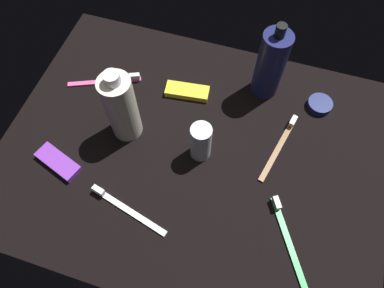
{
  "coord_description": "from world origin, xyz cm",
  "views": [
    {
      "loc": [
        10.28,
        -32.84,
        68.18
      ],
      "look_at": [
        0.0,
        0.0,
        3.0
      ],
      "focal_mm": 32.21,
      "sensor_mm": 36.0,
      "label": 1
    }
  ],
  "objects_px": {
    "toothbrush_brown": "(281,144)",
    "cream_tin_left": "(320,104)",
    "bodywash_bottle": "(121,107)",
    "toothbrush_white": "(124,207)",
    "toothbrush_green": "(287,235)",
    "toothbrush_pink": "(109,80)",
    "lotion_bottle": "(270,64)",
    "snack_bar_yellow": "(187,91)",
    "snack_bar_purple": "(58,162)",
    "deodorant_stick": "(200,144)"
  },
  "relations": [
    {
      "from": "toothbrush_pink",
      "to": "cream_tin_left",
      "type": "relative_size",
      "value": 2.97
    },
    {
      "from": "toothbrush_brown",
      "to": "toothbrush_green",
      "type": "height_order",
      "value": "same"
    },
    {
      "from": "toothbrush_brown",
      "to": "toothbrush_white",
      "type": "xyz_separation_m",
      "value": [
        -0.28,
        -0.24,
        0.0
      ]
    },
    {
      "from": "lotion_bottle",
      "to": "snack_bar_purple",
      "type": "height_order",
      "value": "lotion_bottle"
    },
    {
      "from": "bodywash_bottle",
      "to": "deodorant_stick",
      "type": "distance_m",
      "value": 0.18
    },
    {
      "from": "snack_bar_purple",
      "to": "snack_bar_yellow",
      "type": "bearing_deg",
      "value": 70.38
    },
    {
      "from": "toothbrush_brown",
      "to": "cream_tin_left",
      "type": "relative_size",
      "value": 3.1
    },
    {
      "from": "toothbrush_brown",
      "to": "cream_tin_left",
      "type": "xyz_separation_m",
      "value": [
        0.07,
        0.13,
        0.0
      ]
    },
    {
      "from": "toothbrush_pink",
      "to": "snack_bar_purple",
      "type": "distance_m",
      "value": 0.24
    },
    {
      "from": "toothbrush_pink",
      "to": "toothbrush_brown",
      "type": "bearing_deg",
      "value": -6.42
    },
    {
      "from": "bodywash_bottle",
      "to": "snack_bar_yellow",
      "type": "height_order",
      "value": "bodywash_bottle"
    },
    {
      "from": "deodorant_stick",
      "to": "snack_bar_yellow",
      "type": "distance_m",
      "value": 0.17
    },
    {
      "from": "toothbrush_green",
      "to": "snack_bar_purple",
      "type": "relative_size",
      "value": 1.56
    },
    {
      "from": "toothbrush_green",
      "to": "snack_bar_yellow",
      "type": "bearing_deg",
      "value": 137.08
    },
    {
      "from": "toothbrush_pink",
      "to": "snack_bar_purple",
      "type": "height_order",
      "value": "toothbrush_pink"
    },
    {
      "from": "toothbrush_green",
      "to": "snack_bar_yellow",
      "type": "relative_size",
      "value": 1.56
    },
    {
      "from": "toothbrush_green",
      "to": "toothbrush_white",
      "type": "relative_size",
      "value": 0.91
    },
    {
      "from": "bodywash_bottle",
      "to": "toothbrush_white",
      "type": "relative_size",
      "value": 1.09
    },
    {
      "from": "toothbrush_white",
      "to": "toothbrush_green",
      "type": "bearing_deg",
      "value": 7.58
    },
    {
      "from": "snack_bar_purple",
      "to": "toothbrush_green",
      "type": "bearing_deg",
      "value": 18.02
    },
    {
      "from": "toothbrush_white",
      "to": "bodywash_bottle",
      "type": "bearing_deg",
      "value": 110.16
    },
    {
      "from": "lotion_bottle",
      "to": "bodywash_bottle",
      "type": "distance_m",
      "value": 0.34
    },
    {
      "from": "bodywash_bottle",
      "to": "snack_bar_yellow",
      "type": "distance_m",
      "value": 0.19
    },
    {
      "from": "bodywash_bottle",
      "to": "deodorant_stick",
      "type": "bearing_deg",
      "value": -4.12
    },
    {
      "from": "cream_tin_left",
      "to": "snack_bar_purple",
      "type": "bearing_deg",
      "value": -148.46
    },
    {
      "from": "bodywash_bottle",
      "to": "cream_tin_left",
      "type": "xyz_separation_m",
      "value": [
        0.41,
        0.19,
        -0.08
      ]
    },
    {
      "from": "deodorant_stick",
      "to": "toothbrush_brown",
      "type": "xyz_separation_m",
      "value": [
        0.17,
        0.07,
        -0.04
      ]
    },
    {
      "from": "toothbrush_brown",
      "to": "cream_tin_left",
      "type": "bearing_deg",
      "value": 62.38
    },
    {
      "from": "cream_tin_left",
      "to": "toothbrush_white",
      "type": "bearing_deg",
      "value": -132.99
    },
    {
      "from": "lotion_bottle",
      "to": "deodorant_stick",
      "type": "distance_m",
      "value": 0.24
    },
    {
      "from": "lotion_bottle",
      "to": "cream_tin_left",
      "type": "relative_size",
      "value": 3.51
    },
    {
      "from": "toothbrush_white",
      "to": "snack_bar_yellow",
      "type": "bearing_deg",
      "value": 83.82
    },
    {
      "from": "deodorant_stick",
      "to": "bodywash_bottle",
      "type": "bearing_deg",
      "value": 175.88
    },
    {
      "from": "bodywash_bottle",
      "to": "snack_bar_purple",
      "type": "distance_m",
      "value": 0.19
    },
    {
      "from": "lotion_bottle",
      "to": "toothbrush_pink",
      "type": "distance_m",
      "value": 0.39
    },
    {
      "from": "toothbrush_pink",
      "to": "snack_bar_yellow",
      "type": "distance_m",
      "value": 0.2
    },
    {
      "from": "deodorant_stick",
      "to": "snack_bar_purple",
      "type": "relative_size",
      "value": 0.96
    },
    {
      "from": "lotion_bottle",
      "to": "toothbrush_pink",
      "type": "height_order",
      "value": "lotion_bottle"
    },
    {
      "from": "toothbrush_green",
      "to": "cream_tin_left",
      "type": "bearing_deg",
      "value": 86.44
    },
    {
      "from": "cream_tin_left",
      "to": "deodorant_stick",
      "type": "bearing_deg",
      "value": -138.63
    },
    {
      "from": "toothbrush_brown",
      "to": "toothbrush_pink",
      "type": "height_order",
      "value": "same"
    },
    {
      "from": "snack_bar_purple",
      "to": "bodywash_bottle",
      "type": "bearing_deg",
      "value": 67.65
    },
    {
      "from": "deodorant_stick",
      "to": "toothbrush_green",
      "type": "xyz_separation_m",
      "value": [
        0.21,
        -0.12,
        -0.04
      ]
    },
    {
      "from": "lotion_bottle",
      "to": "toothbrush_brown",
      "type": "relative_size",
      "value": 1.13
    },
    {
      "from": "toothbrush_brown",
      "to": "toothbrush_pink",
      "type": "relative_size",
      "value": 1.04
    },
    {
      "from": "bodywash_bottle",
      "to": "toothbrush_white",
      "type": "distance_m",
      "value": 0.21
    },
    {
      "from": "lotion_bottle",
      "to": "toothbrush_brown",
      "type": "xyz_separation_m",
      "value": [
        0.07,
        -0.14,
        -0.08
      ]
    },
    {
      "from": "deodorant_stick",
      "to": "snack_bar_purple",
      "type": "xyz_separation_m",
      "value": [
        -0.29,
        -0.11,
        -0.04
      ]
    },
    {
      "from": "lotion_bottle",
      "to": "toothbrush_green",
      "type": "height_order",
      "value": "lotion_bottle"
    },
    {
      "from": "toothbrush_white",
      "to": "cream_tin_left",
      "type": "xyz_separation_m",
      "value": [
        0.34,
        0.37,
        0.0
      ]
    }
  ]
}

